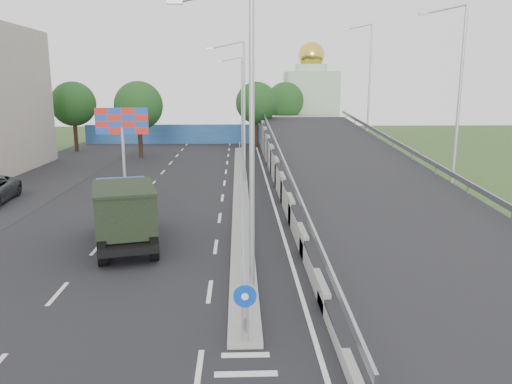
{
  "coord_description": "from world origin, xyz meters",
  "views": [
    {
      "loc": [
        -0.15,
        -10.52,
        7.15
      ],
      "look_at": [
        0.68,
        12.6,
        2.2
      ],
      "focal_mm": 35.0,
      "sensor_mm": 36.0,
      "label": 1
    }
  ],
  "objects_px": {
    "lamp_post_mid": "(242,104)",
    "dump_truck": "(124,211)",
    "lamp_post_far": "(240,98)",
    "sign_bollard": "(245,313)",
    "billboard": "(122,125)",
    "church": "(310,99)",
    "lamp_post_near": "(246,127)"
  },
  "relations": [
    {
      "from": "lamp_post_mid",
      "to": "dump_truck",
      "type": "relative_size",
      "value": 1.45
    },
    {
      "from": "lamp_post_mid",
      "to": "lamp_post_far",
      "type": "distance_m",
      "value": 20.0
    },
    {
      "from": "sign_bollard",
      "to": "dump_truck",
      "type": "distance_m",
      "value": 10.83
    },
    {
      "from": "billboard",
      "to": "dump_truck",
      "type": "bearing_deg",
      "value": -77.46
    },
    {
      "from": "church",
      "to": "billboard",
      "type": "distance_m",
      "value": 37.23
    },
    {
      "from": "sign_bollard",
      "to": "billboard",
      "type": "bearing_deg",
      "value": 109.21
    },
    {
      "from": "sign_bollard",
      "to": "lamp_post_mid",
      "type": "bearing_deg",
      "value": 89.74
    },
    {
      "from": "lamp_post_far",
      "to": "church",
      "type": "distance_m",
      "value": 17.15
    },
    {
      "from": "church",
      "to": "billboard",
      "type": "bearing_deg",
      "value": -120.7
    },
    {
      "from": "lamp_post_near",
      "to": "church",
      "type": "relative_size",
      "value": 0.73
    },
    {
      "from": "church",
      "to": "dump_truck",
      "type": "distance_m",
      "value": 50.93
    },
    {
      "from": "lamp_post_near",
      "to": "dump_truck",
      "type": "bearing_deg",
      "value": 134.36
    },
    {
      "from": "lamp_post_near",
      "to": "dump_truck",
      "type": "xyz_separation_m",
      "value": [
        -5.46,
        5.58,
        -4.21
      ]
    },
    {
      "from": "lamp_post_far",
      "to": "billboard",
      "type": "distance_m",
      "value": 20.24
    },
    {
      "from": "lamp_post_near",
      "to": "lamp_post_mid",
      "type": "height_order",
      "value": "same"
    },
    {
      "from": "lamp_post_near",
      "to": "billboard",
      "type": "bearing_deg",
      "value": 112.49
    },
    {
      "from": "billboard",
      "to": "lamp_post_far",
      "type": "bearing_deg",
      "value": 63.16
    },
    {
      "from": "sign_bollard",
      "to": "billboard",
      "type": "xyz_separation_m",
      "value": [
        -9.0,
        25.83,
        3.15
      ]
    },
    {
      "from": "sign_bollard",
      "to": "billboard",
      "type": "height_order",
      "value": "billboard"
    },
    {
      "from": "lamp_post_mid",
      "to": "lamp_post_far",
      "type": "height_order",
      "value": "same"
    },
    {
      "from": "church",
      "to": "sign_bollard",
      "type": "bearing_deg",
      "value": -99.81
    },
    {
      "from": "lamp_post_far",
      "to": "church",
      "type": "xyz_separation_m",
      "value": [
        9.89,
        14.0,
        -0.5
      ]
    },
    {
      "from": "lamp_post_near",
      "to": "lamp_post_far",
      "type": "distance_m",
      "value": 40.0
    },
    {
      "from": "sign_bollard",
      "to": "billboard",
      "type": "distance_m",
      "value": 27.53
    },
    {
      "from": "lamp_post_near",
      "to": "church",
      "type": "xyz_separation_m",
      "value": [
        9.89,
        54.0,
        -0.5
      ]
    },
    {
      "from": "lamp_post_mid",
      "to": "church",
      "type": "distance_m",
      "value": 35.41
    },
    {
      "from": "lamp_post_mid",
      "to": "lamp_post_far",
      "type": "xyz_separation_m",
      "value": [
        0.0,
        20.0,
        0.0
      ]
    },
    {
      "from": "sign_bollard",
      "to": "lamp_post_mid",
      "type": "height_order",
      "value": "lamp_post_mid"
    },
    {
      "from": "sign_bollard",
      "to": "lamp_post_far",
      "type": "relative_size",
      "value": 0.17
    },
    {
      "from": "lamp_post_near",
      "to": "church",
      "type": "height_order",
      "value": "church"
    },
    {
      "from": "lamp_post_near",
      "to": "lamp_post_mid",
      "type": "relative_size",
      "value": 1.0
    },
    {
      "from": "lamp_post_near",
      "to": "dump_truck",
      "type": "height_order",
      "value": "lamp_post_near"
    }
  ]
}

